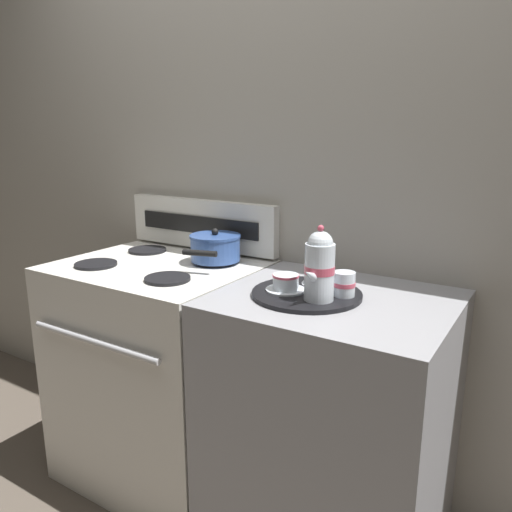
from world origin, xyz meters
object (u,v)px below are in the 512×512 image
serving_tray (307,294)px  teacup_left (321,277)px  teacup_right (286,283)px  creamer_jug (344,284)px  teapot (319,266)px  saucepan (215,247)px  stove (162,371)px

serving_tray → teacup_left: size_ratio=2.73×
teacup_right → creamer_jug: creamer_jug is taller
serving_tray → teapot: bearing=-38.7°
saucepan → teacup_left: size_ratio=2.22×
teacup_left → creamer_jug: size_ratio=1.69×
stove → teacup_left: size_ratio=7.30×
stove → saucepan: size_ratio=3.28×
teacup_right → serving_tray: bearing=23.0°
teapot → teacup_right: teapot is taller
saucepan → teacup_right: bearing=-25.1°
creamer_jug → teapot: bearing=-121.9°
saucepan → teacup_left: saucepan is taller
teacup_left → stove: bearing=-175.4°
teacup_left → teacup_right: (-0.07, -0.12, 0.00)m
teapot → creamer_jug: size_ratio=3.03×
teapot → teacup_left: bearing=112.0°
teacup_right → stove: bearing=174.2°
saucepan → creamer_jug: size_ratio=3.77×
stove → teacup_left: bearing=4.6°
serving_tray → teacup_left: bearing=85.4°
saucepan → creamer_jug: bearing=-13.8°
serving_tray → teacup_left: 0.10m
saucepan → creamer_jug: (0.61, -0.15, -0.01)m
stove → serving_tray: bearing=-3.0°
teacup_right → creamer_jug: (0.18, 0.05, 0.01)m
serving_tray → saucepan: bearing=160.4°
serving_tray → teacup_right: size_ratio=2.73×
stove → teacup_right: teacup_right is taller
saucepan → serving_tray: saucepan is taller
saucepan → teacup_left: (0.50, -0.08, -0.02)m
teapot → creamer_jug: bearing=58.1°
saucepan → teacup_right: saucepan is taller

